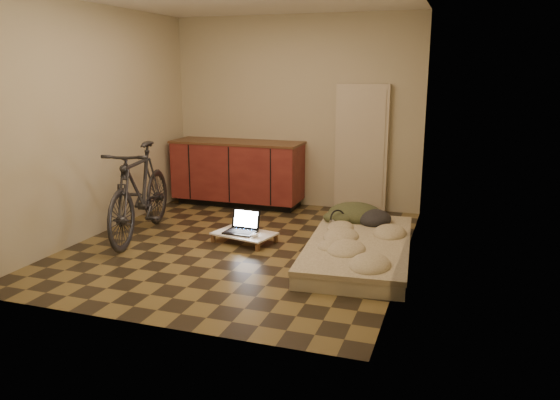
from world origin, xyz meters
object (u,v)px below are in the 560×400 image
(lap_desk, at_px, (244,234))
(laptop, at_px, (242,227))
(bicycle, at_px, (140,187))
(futon, at_px, (359,248))

(lap_desk, xyz_separation_m, laptop, (-0.04, 0.03, 0.06))
(bicycle, xyz_separation_m, lap_desk, (1.20, 0.19, -0.49))
(bicycle, distance_m, lap_desk, 1.31)
(laptop, bearing_deg, bicycle, -165.11)
(futon, bearing_deg, laptop, 170.96)
(bicycle, bearing_deg, lap_desk, -2.66)
(bicycle, xyz_separation_m, laptop, (1.16, 0.22, -0.43))
(bicycle, height_order, lap_desk, bicycle)
(lap_desk, bearing_deg, laptop, 152.68)
(lap_desk, height_order, laptop, laptop)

